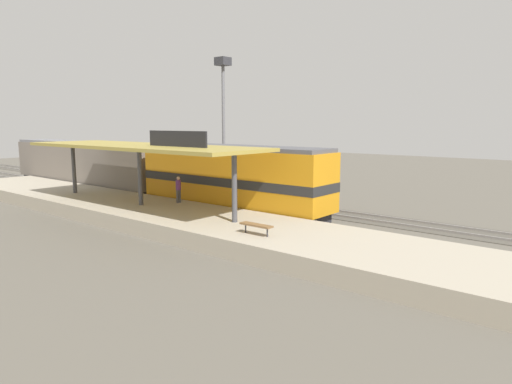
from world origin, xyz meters
The scene contains 10 objects.
ground_plane centered at (2.00, 0.00, 0.00)m, with size 120.00×120.00×0.00m, color #5B564C.
track_near centered at (0.00, 0.00, 0.03)m, with size 3.20×110.00×0.16m.
track_far centered at (4.60, 0.00, 0.03)m, with size 3.20×110.00×0.16m.
platform centered at (-4.60, 0.00, 0.45)m, with size 6.00×44.00×0.90m, color #A89E89.
station_canopy centered at (-4.60, -0.09, 4.53)m, with size 5.20×18.00×4.70m.
platform_bench centered at (-6.00, -10.61, 1.34)m, with size 0.44×1.70×0.50m.
locomotive centered at (0.00, -3.61, 2.41)m, with size 2.93×14.43×4.44m.
passenger_carriage_single centered at (0.00, 14.39, 2.31)m, with size 2.90×20.00×4.24m.
light_mast centered at (7.80, 4.46, 8.40)m, with size 1.10×1.10×11.70m.
person_waiting centered at (-2.54, -1.23, 1.85)m, with size 0.34×0.34×1.71m.
Camera 1 is at (-21.90, -23.65, 6.03)m, focal length 31.88 mm.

